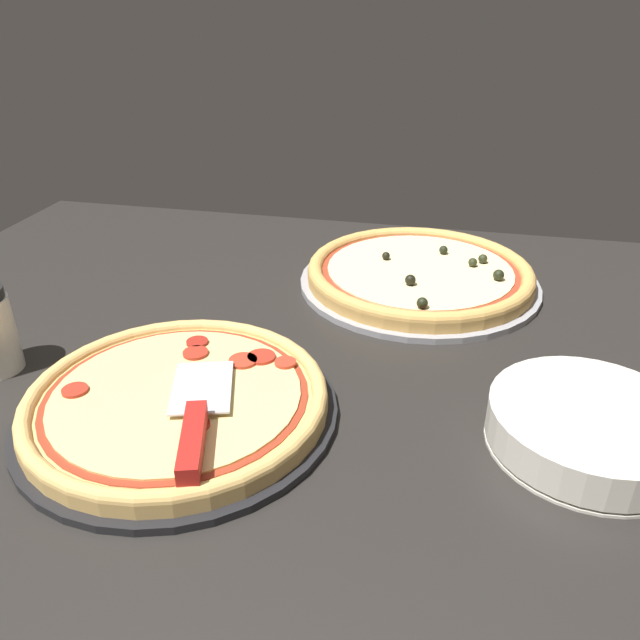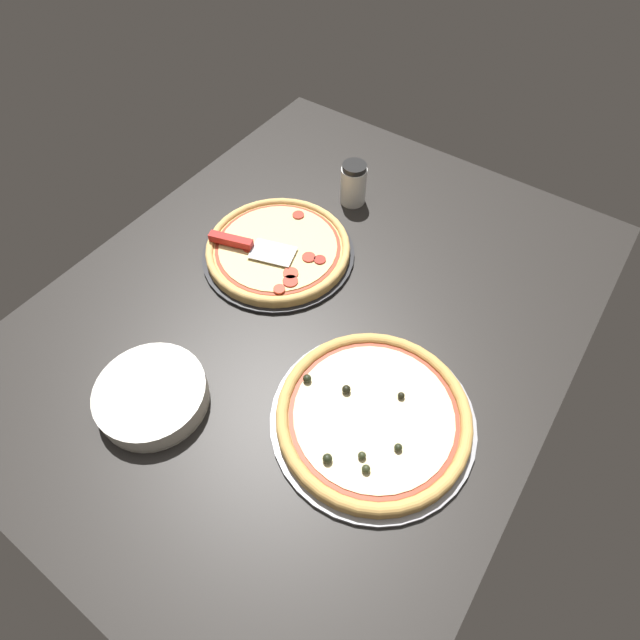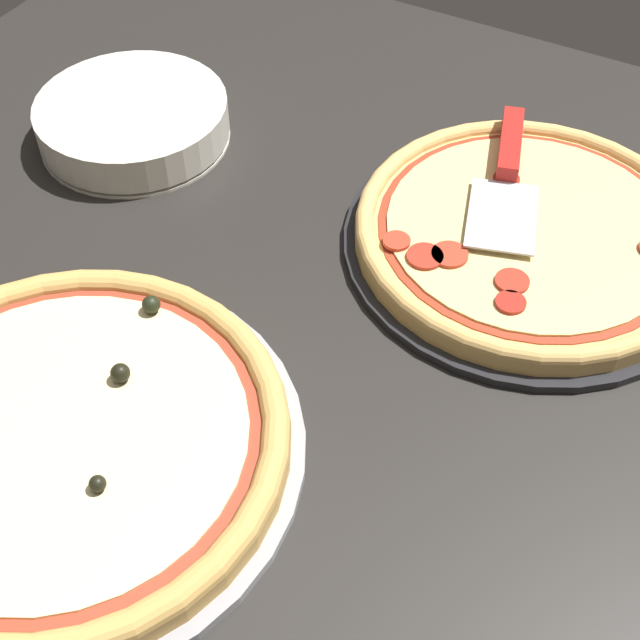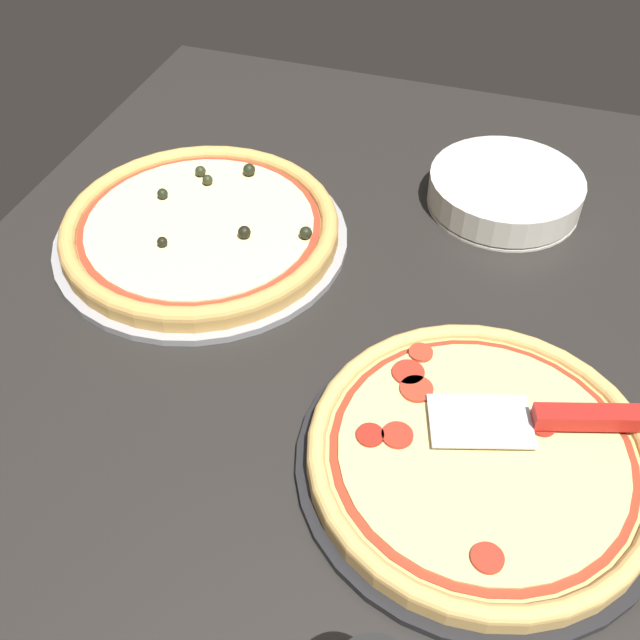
{
  "view_description": "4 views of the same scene",
  "coord_description": "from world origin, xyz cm",
  "px_view_note": "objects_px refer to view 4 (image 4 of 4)",
  "views": [
    {
      "loc": [
        20.71,
        -71.76,
        45.24
      ],
      "look_at": [
        3.79,
        4.9,
        3.0
      ],
      "focal_mm": 35.0,
      "sensor_mm": 36.0,
      "label": 1
    },
    {
      "loc": [
        56.84,
        41.92,
        91.09
      ],
      "look_at": [
        3.79,
        4.9,
        3.0
      ],
      "focal_mm": 28.0,
      "sensor_mm": 36.0,
      "label": 2
    },
    {
      "loc": [
        -22.44,
        52.33,
        63.54
      ],
      "look_at": [
        3.79,
        4.9,
        3.0
      ],
      "focal_mm": 50.0,
      "sensor_mm": 36.0,
      "label": 3
    },
    {
      "loc": [
        -55.79,
        -14.75,
        65.69
      ],
      "look_at": [
        3.79,
        4.9,
        3.0
      ],
      "focal_mm": 42.0,
      "sensor_mm": 36.0,
      "label": 4
    }
  ],
  "objects_px": {
    "pizza_front": "(481,453)",
    "pizza_back": "(200,227)",
    "plate_stack": "(505,191)",
    "serving_spatula": "(559,418)"
  },
  "relations": [
    {
      "from": "plate_stack",
      "to": "serving_spatula",
      "type": "bearing_deg",
      "value": -164.71
    },
    {
      "from": "pizza_front",
      "to": "pizza_back",
      "type": "distance_m",
      "value": 0.5
    },
    {
      "from": "pizza_front",
      "to": "plate_stack",
      "type": "height_order",
      "value": "plate_stack"
    },
    {
      "from": "pizza_front",
      "to": "serving_spatula",
      "type": "bearing_deg",
      "value": -52.26
    },
    {
      "from": "pizza_front",
      "to": "plate_stack",
      "type": "relative_size",
      "value": 1.62
    },
    {
      "from": "pizza_front",
      "to": "pizza_back",
      "type": "xyz_separation_m",
      "value": [
        0.25,
        0.43,
        0.0
      ]
    },
    {
      "from": "serving_spatula",
      "to": "pizza_front",
      "type": "bearing_deg",
      "value": 127.74
    },
    {
      "from": "pizza_back",
      "to": "serving_spatula",
      "type": "height_order",
      "value": "serving_spatula"
    },
    {
      "from": "pizza_front",
      "to": "serving_spatula",
      "type": "xyz_separation_m",
      "value": [
        0.05,
        -0.07,
        0.02
      ]
    },
    {
      "from": "pizza_back",
      "to": "plate_stack",
      "type": "xyz_separation_m",
      "value": [
        0.21,
        -0.38,
        0.0
      ]
    }
  ]
}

